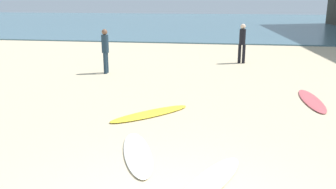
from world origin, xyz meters
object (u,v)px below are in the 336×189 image
beachgoer_mid (105,49)px  surfboard_3 (150,114)px  surfboard_0 (312,100)px  surfboard_5 (210,181)px  beachgoer_near (242,41)px  surfboard_4 (137,153)px

beachgoer_mid → surfboard_3: bearing=27.7°
surfboard_0 → beachgoer_mid: beachgoer_mid is taller
surfboard_5 → beachgoer_mid: 9.36m
beachgoer_near → surfboard_5: bearing=106.6°
surfboard_0 → surfboard_5: (-2.71, -5.24, -0.00)m
surfboard_0 → beachgoer_near: (-1.79, 6.05, 0.96)m
surfboard_3 → surfboard_4: size_ratio=1.09×
surfboard_4 → beachgoer_mid: 7.95m
surfboard_3 → surfboard_5: 3.71m
beachgoer_near → beachgoer_mid: bearing=51.3°
surfboard_0 → beachgoer_near: size_ratio=1.41×
surfboard_4 → beachgoer_near: size_ratio=1.21×
surfboard_5 → beachgoer_near: bearing=-71.0°
surfboard_4 → beachgoer_near: bearing=58.0°
surfboard_0 → surfboard_3: bearing=22.3°
beachgoer_near → surfboard_3: bearing=93.2°
beachgoer_mid → beachgoer_near: bearing=117.9°
surfboard_0 → surfboard_5: 5.90m
surfboard_5 → beachgoer_mid: (-4.48, 8.17, 0.94)m
surfboard_4 → beachgoer_near: beachgoer_near is taller
surfboard_3 → beachgoer_near: (2.60, 7.98, 0.96)m
surfboard_5 → beachgoer_near: size_ratio=1.19×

